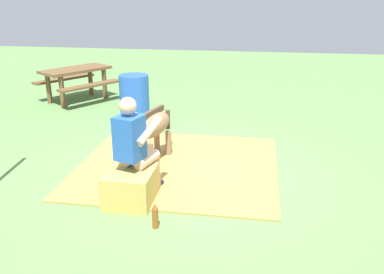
{
  "coord_description": "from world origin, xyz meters",
  "views": [
    {
      "loc": [
        -5.2,
        -0.91,
        2.42
      ],
      "look_at": [
        -0.1,
        -0.08,
        0.55
      ],
      "focal_mm": 38.41,
      "sensor_mm": 36.0,
      "label": 1
    }
  ],
  "objects": [
    {
      "name": "hay_bale",
      "position": [
        -0.97,
        0.51,
        0.2
      ],
      "size": [
        0.62,
        0.55,
        0.4
      ],
      "primitive_type": "cube",
      "color": "tan",
      "rests_on": "ground"
    },
    {
      "name": "ground_plane",
      "position": [
        0.0,
        0.0,
        0.0
      ],
      "size": [
        24.0,
        24.0,
        0.0
      ],
      "primitive_type": "plane",
      "color": "#608C4C"
    },
    {
      "name": "picnic_bench",
      "position": [
        3.41,
        3.12,
        0.58
      ],
      "size": [
        1.97,
        1.91,
        0.75
      ],
      "color": "brown",
      "rests_on": "ground"
    },
    {
      "name": "pony_standing",
      "position": [
        0.19,
        0.57,
        0.56
      ],
      "size": [
        1.32,
        0.56,
        0.93
      ],
      "color": "#8C6B4C",
      "rests_on": "ground"
    },
    {
      "name": "person_seated",
      "position": [
        -0.82,
        0.48,
        0.69
      ],
      "size": [
        0.72,
        0.54,
        1.28
      ],
      "color": "#D8AD8C",
      "rests_on": "ground"
    },
    {
      "name": "hay_patch",
      "position": [
        0.15,
        0.16,
        0.01
      ],
      "size": [
        2.64,
        2.82,
        0.02
      ],
      "primitive_type": "cube",
      "color": "#AD8C47",
      "rests_on": "ground"
    },
    {
      "name": "soda_bottle",
      "position": [
        -1.49,
        0.09,
        0.14
      ],
      "size": [
        0.07,
        0.07,
        0.29
      ],
      "color": "brown",
      "rests_on": "ground"
    },
    {
      "name": "water_barrel",
      "position": [
        2.25,
        1.42,
        0.44
      ],
      "size": [
        0.57,
        0.57,
        0.88
      ],
      "primitive_type": "cylinder",
      "color": "blue",
      "rests_on": "ground"
    }
  ]
}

